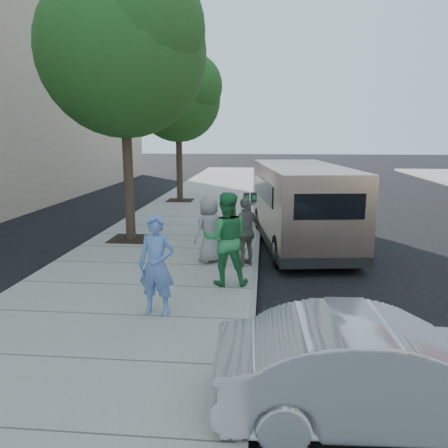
{
  "coord_description": "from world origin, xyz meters",
  "views": [
    {
      "loc": [
        1.61,
        -9.87,
        3.22
      ],
      "look_at": [
        0.67,
        0.27,
        1.1
      ],
      "focal_mm": 35.0,
      "sensor_mm": 36.0,
      "label": 1
    }
  ],
  "objects": [
    {
      "name": "sidewalk",
      "position": [
        -1.0,
        0.0,
        0.07
      ],
      "size": [
        5.0,
        60.0,
        0.15
      ],
      "primitive_type": "cube",
      "color": "gray",
      "rests_on": "ground"
    },
    {
      "name": "sedan",
      "position": [
        2.96,
        -5.3,
        0.62
      ],
      "size": [
        3.82,
        1.49,
        1.24
      ],
      "primitive_type": "imported",
      "rotation": [
        0.0,
        0.0,
        1.62
      ],
      "color": "#B8BAC0",
      "rests_on": "ground"
    },
    {
      "name": "person_green_shirt",
      "position": [
        0.85,
        -1.25,
        1.11
      ],
      "size": [
        1.0,
        0.82,
        1.92
      ],
      "primitive_type": "imported",
      "rotation": [
        0.0,
        0.0,
        3.24
      ],
      "color": "#2C8946",
      "rests_on": "sidewalk"
    },
    {
      "name": "person_striped_polo",
      "position": [
        1.2,
        0.11,
        0.96
      ],
      "size": [
        0.97,
        0.93,
        1.62
      ],
      "primitive_type": "imported",
      "rotation": [
        0.0,
        0.0,
        3.87
      ],
      "color": "slate",
      "rests_on": "sidewalk"
    },
    {
      "name": "tree_near",
      "position": [
        -2.25,
        2.4,
        5.55
      ],
      "size": [
        4.62,
        4.6,
        7.53
      ],
      "color": "black",
      "rests_on": "sidewalk"
    },
    {
      "name": "van",
      "position": [
        2.65,
        2.7,
        1.23
      ],
      "size": [
        2.86,
        6.49,
        2.33
      ],
      "rotation": [
        0.0,
        0.0,
        0.13
      ],
      "color": "tan",
      "rests_on": "ground"
    },
    {
      "name": "tree_far",
      "position": [
        -2.25,
        10.0,
        4.88
      ],
      "size": [
        3.92,
        3.8,
        6.49
      ],
      "color": "black",
      "rests_on": "sidewalk"
    },
    {
      "name": "ground",
      "position": [
        0.0,
        0.0,
        0.0
      ],
      "size": [
        120.0,
        120.0,
        0.0
      ],
      "primitive_type": "plane",
      "color": "black",
      "rests_on": "ground"
    },
    {
      "name": "person_gray_shirt",
      "position": [
        0.31,
        0.29,
        0.96
      ],
      "size": [
        0.91,
        0.93,
        1.61
      ],
      "primitive_type": "imported",
      "rotation": [
        0.0,
        0.0,
        3.96
      ],
      "color": "gray",
      "rests_on": "sidewalk"
    },
    {
      "name": "curb_face",
      "position": [
        1.44,
        0.0,
        0.07
      ],
      "size": [
        0.12,
        60.0,
        0.16
      ],
      "primitive_type": "cube",
      "color": "gray",
      "rests_on": "ground"
    },
    {
      "name": "person_officer",
      "position": [
        -0.19,
        -2.89,
        1.02
      ],
      "size": [
        0.68,
        0.48,
        1.74
      ],
      "primitive_type": "imported",
      "rotation": [
        0.0,
        0.0,
        -0.1
      ],
      "color": "#5D85C6",
      "rests_on": "sidewalk"
    },
    {
      "name": "parking_meter",
      "position": [
        1.25,
        1.18,
        1.3
      ],
      "size": [
        0.34,
        0.19,
        1.59
      ],
      "rotation": [
        0.0,
        0.0,
        0.26
      ],
      "color": "gray",
      "rests_on": "sidewalk"
    }
  ]
}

